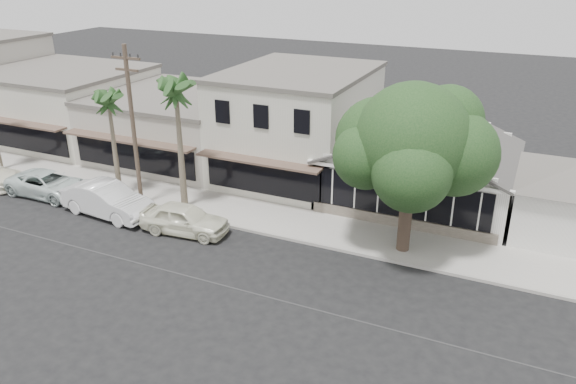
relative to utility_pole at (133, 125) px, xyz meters
The scene contains 13 objects.
ground 11.44m from the utility_pole, 30.02° to the right, with size 140.00×140.00×0.00m, color black.
sidewalk_north 5.06m from the utility_pole, 57.17° to the left, with size 90.00×3.50×0.15m, color #9E9991.
corner_shop 15.93m from the utility_pole, 27.45° to the left, with size 10.40×8.60×5.10m.
row_building_near 10.36m from the utility_pole, 54.14° to the left, with size 8.00×10.00×6.50m, color beige.
row_building_midnear 9.23m from the utility_pole, 109.87° to the left, with size 10.00×10.00×4.20m, color #B2ACA0.
row_building_midfar 16.01m from the utility_pole, 148.42° to the left, with size 11.00×10.00×5.00m, color beige.
utility_pole is the anchor object (origin of this frame).
car_0 5.96m from the utility_pole, 22.57° to the right, with size 1.85×4.59×1.56m, color white.
car_1 4.33m from the utility_pole, 119.06° to the right, with size 1.89×5.42×1.79m, color white.
car_2 7.25m from the utility_pole, behind, with size 2.39×5.19×1.44m, color silver.
shade_tree 14.70m from the utility_pole, ahead, with size 7.39×6.68×8.20m.
palm_east 3.17m from the utility_pole, 16.92° to the left, with size 3.02×3.02×7.89m.
palm_mid 2.29m from the utility_pole, 164.31° to the left, with size 2.71×2.71×6.75m.
Camera 1 is at (10.55, -17.63, 13.20)m, focal length 35.00 mm.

